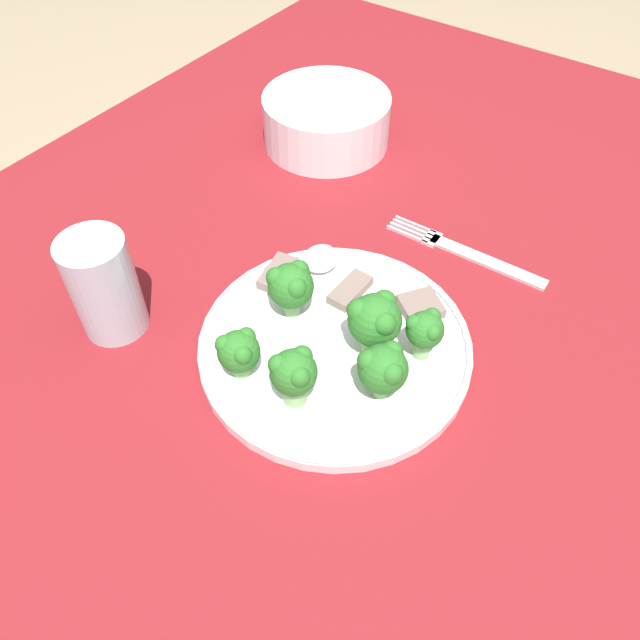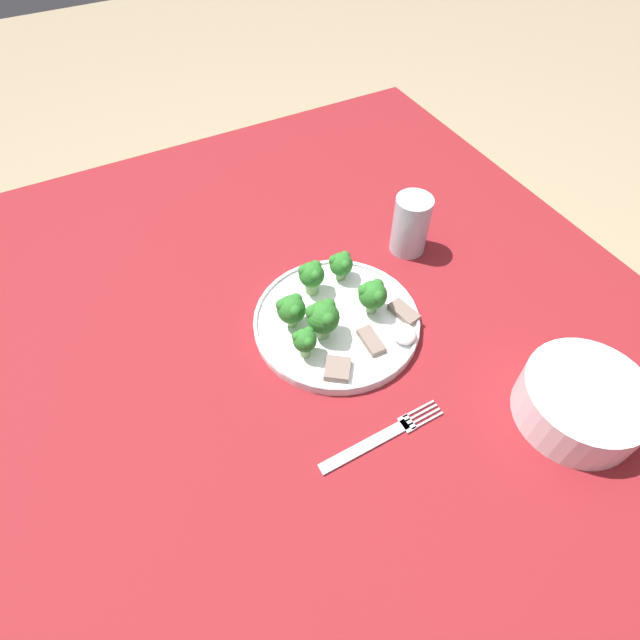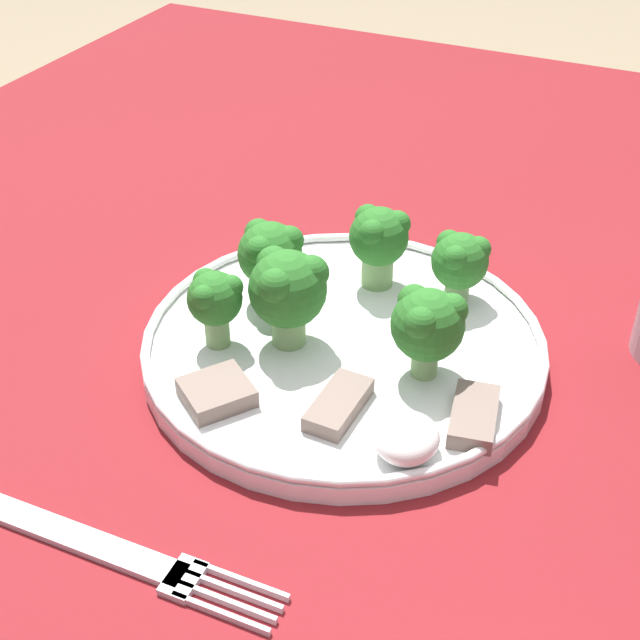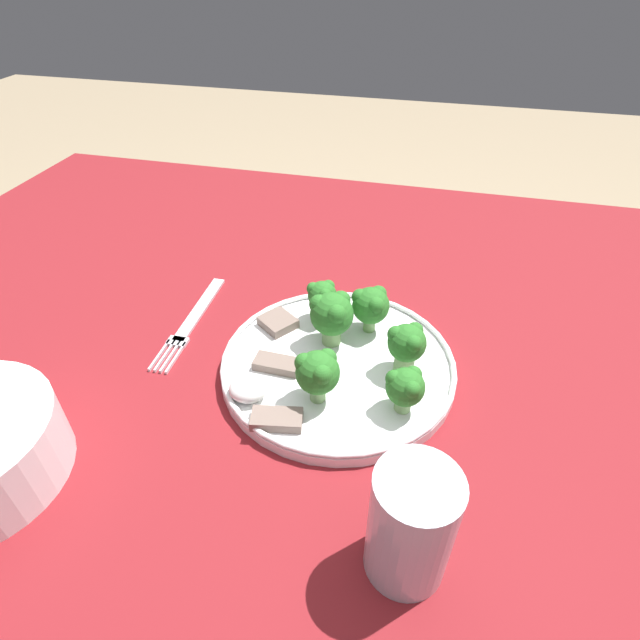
# 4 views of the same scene
# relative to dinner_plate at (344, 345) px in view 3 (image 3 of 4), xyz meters

# --- Properties ---
(table) EXTENTS (1.29, 1.02, 0.76)m
(table) POSITION_rel_dinner_plate_xyz_m (0.05, -0.01, -0.10)
(table) COLOR maroon
(table) RESTS_ON ground_plane
(dinner_plate) EXTENTS (0.26, 0.26, 0.02)m
(dinner_plate) POSITION_rel_dinner_plate_xyz_m (0.00, 0.00, 0.00)
(dinner_plate) COLOR white
(dinner_plate) RESTS_ON table
(fork) EXTENTS (0.02, 0.18, 0.00)m
(fork) POSITION_rel_dinner_plate_xyz_m (0.19, -0.04, -0.01)
(fork) COLOR silver
(fork) RESTS_ON table
(broccoli_floret_near_rim_left) EXTENTS (0.04, 0.04, 0.06)m
(broccoli_floret_near_rim_left) POSITION_rel_dinner_plate_xyz_m (-0.02, -0.06, 0.04)
(broccoli_floret_near_rim_left) COLOR #7FA866
(broccoli_floret_near_rim_left) RESTS_ON dinner_plate
(broccoli_floret_center_left) EXTENTS (0.04, 0.04, 0.05)m
(broccoli_floret_center_left) POSITION_rel_dinner_plate_xyz_m (-0.08, 0.05, 0.03)
(broccoli_floret_center_left) COLOR #7FA866
(broccoli_floret_center_left) RESTS_ON dinner_plate
(broccoli_floret_back_left) EXTENTS (0.04, 0.04, 0.06)m
(broccoli_floret_back_left) POSITION_rel_dinner_plate_xyz_m (-0.07, -0.01, 0.04)
(broccoli_floret_back_left) COLOR #7FA866
(broccoli_floret_back_left) RESTS_ON dinner_plate
(broccoli_floret_front_left) EXTENTS (0.04, 0.04, 0.06)m
(broccoli_floret_front_left) POSITION_rel_dinner_plate_xyz_m (0.01, 0.06, 0.04)
(broccoli_floret_front_left) COLOR #7FA866
(broccoli_floret_front_left) RESTS_ON dinner_plate
(broccoli_floret_center_back) EXTENTS (0.05, 0.05, 0.06)m
(broccoli_floret_center_back) POSITION_rel_dinner_plate_xyz_m (0.01, -0.03, 0.04)
(broccoli_floret_center_back) COLOR #7FA866
(broccoli_floret_center_back) RESTS_ON dinner_plate
(broccoli_floret_mid_cluster) EXTENTS (0.04, 0.03, 0.05)m
(broccoli_floret_mid_cluster) POSITION_rel_dinner_plate_xyz_m (0.04, -0.07, 0.04)
(broccoli_floret_mid_cluster) COLOR #7FA866
(broccoli_floret_mid_cluster) RESTS_ON dinner_plate
(meat_slice_front_slice) EXTENTS (0.05, 0.02, 0.01)m
(meat_slice_front_slice) POSITION_rel_dinner_plate_xyz_m (0.06, 0.02, 0.01)
(meat_slice_front_slice) COLOR #756056
(meat_slice_front_slice) RESTS_ON dinner_plate
(meat_slice_middle_slice) EXTENTS (0.05, 0.05, 0.01)m
(meat_slice_middle_slice) POSITION_rel_dinner_plate_xyz_m (0.08, -0.04, 0.01)
(meat_slice_middle_slice) COLOR #756056
(meat_slice_middle_slice) RESTS_ON dinner_plate
(meat_slice_rear_slice) EXTENTS (0.05, 0.03, 0.01)m
(meat_slice_rear_slice) POSITION_rel_dinner_plate_xyz_m (0.04, 0.10, 0.01)
(meat_slice_rear_slice) COLOR #756056
(meat_slice_rear_slice) RESTS_ON dinner_plate
(sauce_dollop) EXTENTS (0.04, 0.03, 0.02)m
(sauce_dollop) POSITION_rel_dinner_plate_xyz_m (0.08, 0.07, 0.01)
(sauce_dollop) COLOR white
(sauce_dollop) RESTS_ON dinner_plate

